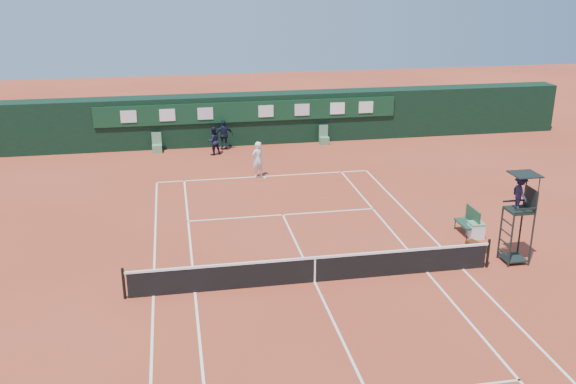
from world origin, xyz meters
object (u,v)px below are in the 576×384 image
object	(u,v)px
tennis_net	(315,269)
player	(258,159)
player_bench	(469,220)
cooler	(476,230)
umpire_chair	(520,199)

from	to	relation	value
tennis_net	player	world-z (taller)	player
player_bench	cooler	bearing A→B (deg)	-73.30
tennis_net	player_bench	xyz separation A→B (m)	(7.09, 2.99, 0.09)
player	tennis_net	bearing A→B (deg)	61.14
player_bench	cooler	size ratio (longest dim) A/B	1.86
cooler	player	xyz separation A→B (m)	(-7.55, 9.28, 0.62)
tennis_net	umpire_chair	world-z (taller)	umpire_chair
umpire_chair	cooler	bearing A→B (deg)	98.64
cooler	player	world-z (taller)	player
umpire_chair	player_bench	distance (m)	3.33
tennis_net	player_bench	size ratio (longest dim) A/B	10.75
umpire_chair	tennis_net	bearing A→B (deg)	-177.98
tennis_net	player_bench	world-z (taller)	same
umpire_chair	player	bearing A→B (deg)	124.26
player_bench	cooler	world-z (taller)	player_bench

